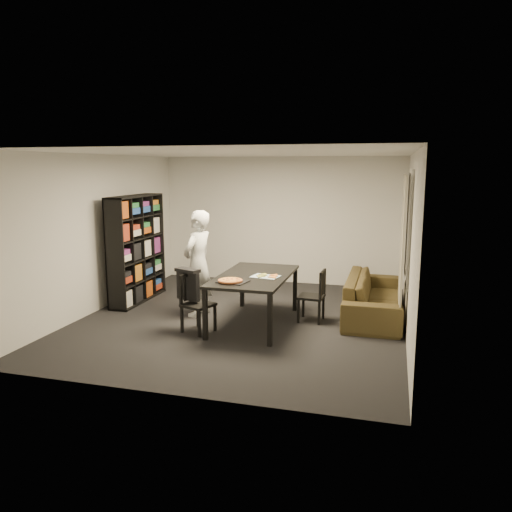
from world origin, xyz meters
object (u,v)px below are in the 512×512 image
(chair_right, at_px, (316,292))
(dining_table, at_px, (254,279))
(chair_left, at_px, (194,299))
(baking_tray, at_px, (233,282))
(bookshelf, at_px, (137,249))
(person, at_px, (198,263))
(sofa, at_px, (375,296))
(pepperoni_pizza, at_px, (230,280))

(chair_right, bearing_deg, dining_table, -63.51)
(dining_table, distance_m, chair_right, 1.01)
(chair_left, height_order, baking_tray, chair_left)
(bookshelf, distance_m, chair_right, 3.36)
(person, height_order, sofa, person)
(chair_left, relative_size, sofa, 0.38)
(dining_table, xyz_separation_m, sofa, (1.77, 0.93, -0.38))
(chair_right, height_order, pepperoni_pizza, chair_right)
(dining_table, relative_size, pepperoni_pizza, 5.32)
(chair_left, bearing_deg, person, 38.19)
(chair_left, height_order, chair_right, chair_left)
(bookshelf, xyz_separation_m, dining_table, (2.40, -0.77, -0.24))
(person, relative_size, sofa, 0.77)
(chair_left, distance_m, sofa, 2.94)
(person, relative_size, pepperoni_pizza, 4.91)
(bookshelf, relative_size, sofa, 0.85)
(dining_table, bearing_deg, chair_left, -144.54)
(pepperoni_pizza, bearing_deg, dining_table, 70.93)
(bookshelf, height_order, sofa, bookshelf)
(dining_table, xyz_separation_m, chair_left, (-0.77, -0.55, -0.22))
(chair_left, xyz_separation_m, person, (-0.24, 0.77, 0.37))
(chair_right, bearing_deg, baking_tray, -45.92)
(pepperoni_pizza, bearing_deg, person, 135.86)
(chair_left, xyz_separation_m, baking_tray, (0.60, 0.01, 0.29))
(pepperoni_pizza, distance_m, sofa, 2.51)
(chair_right, xyz_separation_m, person, (-1.90, -0.16, 0.39))
(bookshelf, relative_size, pepperoni_pizza, 5.43)
(bookshelf, xyz_separation_m, sofa, (4.17, 0.16, -0.62))
(chair_left, height_order, sofa, chair_left)
(baking_tray, xyz_separation_m, pepperoni_pizza, (-0.03, -0.03, 0.02))
(dining_table, relative_size, chair_left, 2.17)
(bookshelf, xyz_separation_m, chair_right, (3.30, -0.39, -0.48))
(sofa, bearing_deg, pepperoni_pizza, 127.29)
(person, xyz_separation_m, baking_tray, (0.84, -0.75, -0.08))
(baking_tray, bearing_deg, person, 137.98)
(person, distance_m, pepperoni_pizza, 1.13)
(bookshelf, height_order, pepperoni_pizza, bookshelf)
(person, bearing_deg, baking_tray, 60.78)
(chair_right, height_order, baking_tray, chair_right)
(chair_right, xyz_separation_m, baking_tray, (-1.06, -0.92, 0.31))
(person, height_order, pepperoni_pizza, person)
(sofa, bearing_deg, bookshelf, 92.18)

